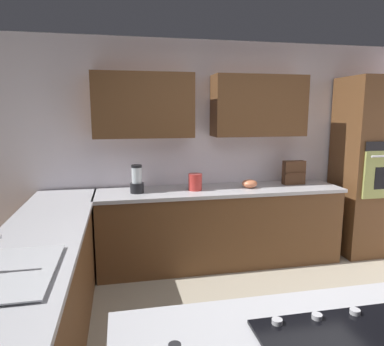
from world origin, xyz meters
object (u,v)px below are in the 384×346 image
wall_oven (371,167)px  kettle (195,182)px  spice_rack (294,173)px  mixing_bowl (250,184)px  blender (137,181)px  sink_unit (9,272)px

wall_oven → kettle: wall_oven is taller
kettle → spice_rack: bearing=-175.9°
spice_rack → mixing_bowl: bearing=8.5°
mixing_bowl → kettle: kettle is taller
blender → spice_rack: blender is taller
mixing_bowl → spice_rack: 0.61m
spice_rack → kettle: bearing=4.1°
blender → spice_rack: 1.90m
wall_oven → spice_rack: bearing=-4.8°
sink_unit → blender: size_ratio=2.27×
sink_unit → mixing_bowl: bearing=-138.2°
sink_unit → spice_rack: bearing=-144.0°
mixing_bowl → kettle: (0.65, 0.00, 0.05)m
wall_oven → spice_rack: (1.00, -0.08, -0.05)m
sink_unit → mixing_bowl: 2.79m
wall_oven → blender: 2.90m
sink_unit → kettle: (-1.43, -1.86, 0.08)m
mixing_bowl → kettle: 0.65m
wall_oven → mixing_bowl: wall_oven is taller
kettle → mixing_bowl: bearing=180.0°
spice_rack → blender: bearing=2.7°
blender → kettle: bearing=-180.0°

